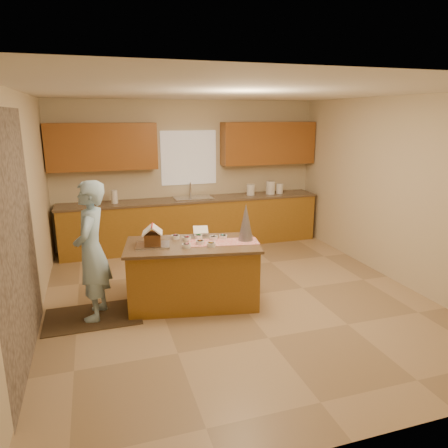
{
  "coord_description": "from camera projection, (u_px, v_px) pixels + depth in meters",
  "views": [
    {
      "loc": [
        -1.74,
        -4.97,
        2.42
      ],
      "look_at": [
        -0.1,
        0.2,
        1.0
      ],
      "focal_mm": 33.27,
      "sensor_mm": 36.0,
      "label": 1
    }
  ],
  "objects": [
    {
      "name": "back_counter_top",
      "position": [
        193.0,
        200.0,
        7.74
      ],
      "size": [
        4.85,
        0.63,
        0.04
      ],
      "primitive_type": "cube",
      "color": "brown",
      "rests_on": "back_counter_base"
    },
    {
      "name": "wall_back",
      "position": [
        189.0,
        174.0,
        7.9
      ],
      "size": [
        5.5,
        5.5,
        0.0
      ],
      "primitive_type": "plane",
      "color": "beige",
      "rests_on": "floor"
    },
    {
      "name": "window_curtain",
      "position": [
        189.0,
        158.0,
        7.8
      ],
      "size": [
        1.05,
        0.03,
        1.0
      ],
      "primitive_type": "cube",
      "color": "white",
      "rests_on": "wall_back"
    },
    {
      "name": "ceiling",
      "position": [
        237.0,
        92.0,
        5.02
      ],
      "size": [
        5.5,
        5.5,
        0.0
      ],
      "primitive_type": "plane",
      "color": "silver",
      "rests_on": "floor"
    },
    {
      "name": "boy",
      "position": [
        92.0,
        251.0,
        4.94
      ],
      "size": [
        0.54,
        0.7,
        1.69
      ],
      "primitive_type": "imported",
      "rotation": [
        0.0,
        0.0,
        -1.82
      ],
      "color": "#A1CCE4",
      "rests_on": "rug"
    },
    {
      "name": "candy_bowls",
      "position": [
        199.0,
        240.0,
        5.39
      ],
      "size": [
        0.71,
        0.58,
        0.05
      ],
      "color": "#9F356A",
      "rests_on": "island_top"
    },
    {
      "name": "faucet",
      "position": [
        190.0,
        190.0,
        7.87
      ],
      "size": [
        0.03,
        0.03,
        0.28
      ],
      "primitive_type": "cylinder",
      "color": "silver",
      "rests_on": "back_counter_top"
    },
    {
      "name": "paper_towel",
      "position": [
        114.0,
        197.0,
        7.29
      ],
      "size": [
        0.11,
        0.11,
        0.24
      ],
      "primitive_type": "cylinder",
      "color": "white",
      "rests_on": "back_counter_top"
    },
    {
      "name": "cookbook",
      "position": [
        201.0,
        230.0,
        5.65
      ],
      "size": [
        0.22,
        0.19,
        0.09
      ],
      "primitive_type": "cube",
      "rotation": [
        -1.13,
        0.0,
        -0.18
      ],
      "color": "white",
      "rests_on": "island_top"
    },
    {
      "name": "table_runner",
      "position": [
        224.0,
        242.0,
        5.38
      ],
      "size": [
        0.95,
        0.48,
        0.01
      ],
      "primitive_type": "cube",
      "rotation": [
        0.0,
        0.0,
        -0.18
      ],
      "color": "#B00C0D",
      "rests_on": "island_top"
    },
    {
      "name": "canister_b",
      "position": [
        270.0,
        188.0,
        8.16
      ],
      "size": [
        0.18,
        0.18,
        0.25
      ],
      "primitive_type": "cylinder",
      "color": "white",
      "rests_on": "back_counter_top"
    },
    {
      "name": "island_base",
      "position": [
        193.0,
        275.0,
        5.43
      ],
      "size": [
        1.74,
        1.08,
        0.79
      ],
      "primitive_type": "cube",
      "rotation": [
        0.0,
        0.0,
        -0.18
      ],
      "color": "#955E1E",
      "rests_on": "floor"
    },
    {
      "name": "gingerbread_house",
      "position": [
        153.0,
        237.0,
        5.19
      ],
      "size": [
        0.29,
        0.29,
        0.25
      ],
      "color": "brown",
      "rests_on": "baking_tray"
    },
    {
      "name": "upper_cabinet_right",
      "position": [
        268.0,
        143.0,
        8.05
      ],
      "size": [
        1.85,
        0.35,
        0.8
      ],
      "primitive_type": "cube",
      "color": "#984F20",
      "rests_on": "wall_back"
    },
    {
      "name": "island_top",
      "position": [
        192.0,
        245.0,
        5.33
      ],
      "size": [
        1.83,
        1.17,
        0.04
      ],
      "primitive_type": "cube",
      "rotation": [
        0.0,
        0.0,
        -0.18
      ],
      "color": "brown",
      "rests_on": "island_base"
    },
    {
      "name": "wall_right",
      "position": [
        396.0,
        191.0,
        6.1
      ],
      "size": [
        5.5,
        5.5,
        0.0
      ],
      "primitive_type": "plane",
      "color": "beige",
      "rests_on": "floor"
    },
    {
      "name": "back_counter_base",
      "position": [
        193.0,
        223.0,
        7.86
      ],
      "size": [
        4.8,
        0.6,
        0.88
      ],
      "primitive_type": "cube",
      "color": "#955E1E",
      "rests_on": "floor"
    },
    {
      "name": "baking_tray",
      "position": [
        153.0,
        245.0,
        5.22
      ],
      "size": [
        0.46,
        0.37,
        0.02
      ],
      "primitive_type": "cube",
      "rotation": [
        0.0,
        0.0,
        -0.18
      ],
      "color": "silver",
      "rests_on": "island_top"
    },
    {
      "name": "wall_front",
      "position": [
        368.0,
        278.0,
        2.83
      ],
      "size": [
        5.5,
        5.5,
        0.0
      ],
      "primitive_type": "plane",
      "color": "beige",
      "rests_on": "floor"
    },
    {
      "name": "floor",
      "position": [
        235.0,
        297.0,
        5.71
      ],
      "size": [
        5.5,
        5.5,
        0.0
      ],
      "primitive_type": "plane",
      "color": "tan",
      "rests_on": "ground"
    },
    {
      "name": "canister_a",
      "position": [
        251.0,
        190.0,
        8.05
      ],
      "size": [
        0.16,
        0.16,
        0.22
      ],
      "primitive_type": "cylinder",
      "color": "white",
      "rests_on": "back_counter_top"
    },
    {
      "name": "upper_cabinet_left",
      "position": [
        102.0,
        147.0,
        7.14
      ],
      "size": [
        1.85,
        0.35,
        0.8
      ],
      "primitive_type": "cube",
      "color": "#984F20",
      "rests_on": "wall_back"
    },
    {
      "name": "rug",
      "position": [
        93.0,
        317.0,
        5.14
      ],
      "size": [
        1.15,
        0.75,
        0.01
      ],
      "primitive_type": "cube",
      "color": "black",
      "rests_on": "floor"
    },
    {
      "name": "wall_left",
      "position": [
        25.0,
        215.0,
        4.64
      ],
      "size": [
        5.5,
        5.5,
        0.0
      ],
      "primitive_type": "plane",
      "color": "beige",
      "rests_on": "floor"
    },
    {
      "name": "canister_c",
      "position": [
        280.0,
        189.0,
        8.23
      ],
      "size": [
        0.14,
        0.14,
        0.2
      ],
      "primitive_type": "cylinder",
      "color": "white",
      "rests_on": "back_counter_top"
    },
    {
      "name": "sink",
      "position": [
        193.0,
        200.0,
        7.74
      ],
      "size": [
        0.7,
        0.45,
        0.12
      ],
      "primitive_type": "cube",
      "color": "silver",
      "rests_on": "back_counter_top"
    },
    {
      "name": "tinsel_tree",
      "position": [
        246.0,
        222.0,
        5.39
      ],
      "size": [
        0.23,
        0.23,
        0.5
      ],
      "primitive_type": "cone",
      "rotation": [
        0.0,
        0.0,
        -0.18
      ],
      "color": "#B1B0BC",
      "rests_on": "island_top"
    },
    {
      "name": "stone_accent",
      "position": [
        17.0,
        243.0,
        3.93
      ],
      "size": [
        0.0,
        2.5,
        2.5
      ],
      "primitive_type": "plane",
      "rotation": [
        1.57,
        0.0,
        1.57
      ],
      "color": "gray",
      "rests_on": "wall_left"
    }
  ]
}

